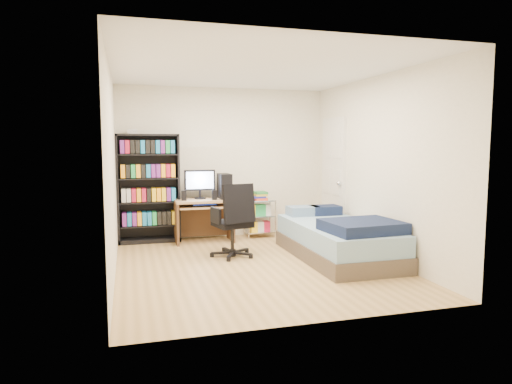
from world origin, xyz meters
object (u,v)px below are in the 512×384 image
object	(u,v)px
computer_desk	(209,203)
office_chair	(234,234)
bed	(338,239)
media_shelf	(148,187)

from	to	relation	value
computer_desk	office_chair	size ratio (longest dim) A/B	1.11
bed	office_chair	bearing A→B (deg)	161.48
computer_desk	bed	world-z (taller)	computer_desk
bed	media_shelf	bearing A→B (deg)	144.07
media_shelf	office_chair	xyz separation A→B (m)	(1.09, -1.32, -0.56)
media_shelf	bed	distance (m)	3.10
media_shelf	bed	world-z (taller)	media_shelf
computer_desk	office_chair	xyz separation A→B (m)	(0.15, -1.14, -0.29)
media_shelf	bed	xyz separation A→B (m)	(2.46, -1.78, -0.62)
computer_desk	office_chair	world-z (taller)	computer_desk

